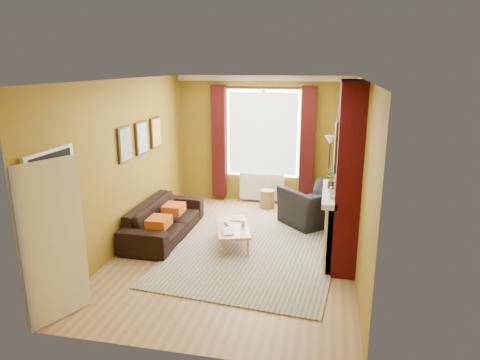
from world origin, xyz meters
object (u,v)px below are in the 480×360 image
(armchair, at_px, (315,206))
(wicker_stool, at_px, (267,199))
(sofa, at_px, (164,219))
(coffee_table, at_px, (232,228))
(floor_lamp, at_px, (330,152))

(armchair, height_order, wicker_stool, armchair)
(sofa, relative_size, coffee_table, 1.83)
(coffee_table, xyz_separation_m, floor_lamp, (1.56, 2.26, 0.95))
(coffee_table, bearing_deg, floor_lamp, 37.52)
(armchair, distance_m, wicker_stool, 1.33)
(sofa, bearing_deg, wicker_stool, -39.08)
(coffee_table, bearing_deg, sofa, 153.62)
(floor_lamp, bearing_deg, armchair, -103.56)
(armchair, distance_m, floor_lamp, 1.30)
(armchair, bearing_deg, floor_lamp, -146.92)
(coffee_table, bearing_deg, armchair, 27.15)
(coffee_table, relative_size, wicker_stool, 2.96)
(coffee_table, distance_m, wicker_stool, 2.17)
(sofa, xyz_separation_m, floor_lamp, (2.87, 2.06, 0.95))
(sofa, height_order, floor_lamp, floor_lamp)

